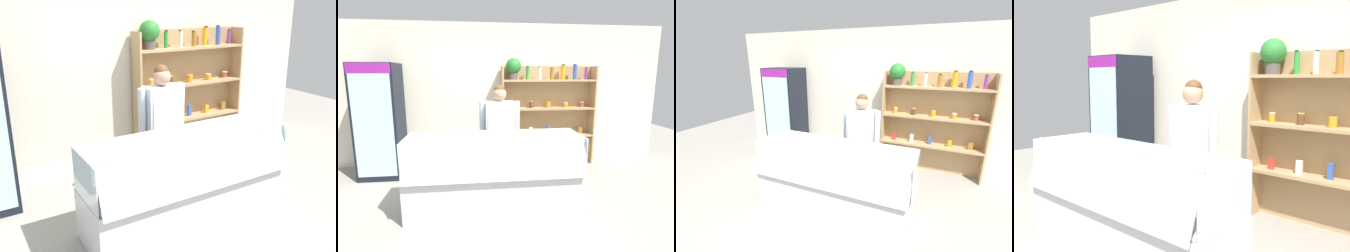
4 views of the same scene
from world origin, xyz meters
TOP-DOWN VIEW (x-y plane):
  - ground_plane at (0.00, 0.00)m, footprint 12.00×12.00m
  - back_wall at (0.00, 2.03)m, footprint 6.80×0.10m
  - drinks_fridge at (-1.97, 1.51)m, footprint 0.69×0.66m
  - shelving_unit at (0.97, 1.84)m, footprint 1.82×0.29m
  - deli_display_case at (-0.12, 0.10)m, footprint 2.22×0.73m
  - shop_clerk at (0.02, 0.84)m, footprint 0.62×0.25m

SIDE VIEW (x-z plane):
  - ground_plane at x=0.00m, z-range 0.00..0.00m
  - deli_display_case at x=-0.12m, z-range -0.19..0.82m
  - shop_clerk at x=0.02m, z-range 0.14..1.75m
  - drinks_fridge at x=-1.97m, z-range 0.00..1.94m
  - shelving_unit at x=0.97m, z-range 0.13..2.18m
  - back_wall at x=0.00m, z-range 0.00..2.70m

